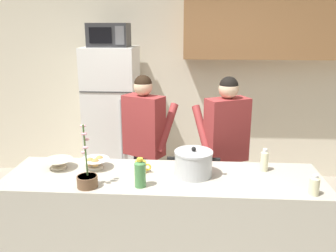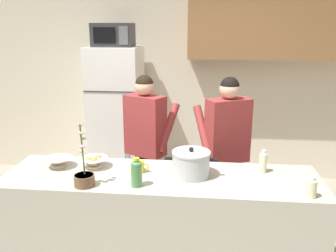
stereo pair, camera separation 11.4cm
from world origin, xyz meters
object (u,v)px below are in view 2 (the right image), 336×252
(person_near_pot, at_px, (146,134))
(potted_orchid, at_px, (84,177))
(cooking_pot, at_px, (191,164))
(empty_bowl, at_px, (58,162))
(refrigerator, at_px, (117,117))
(person_by_sink, at_px, (227,140))
(coffee_mug, at_px, (139,167))
(bottle_mid_counter, at_px, (263,161))
(bottle_far_corner, at_px, (312,187))
(bread_bowl, at_px, (94,162))
(microwave, at_px, (113,35))
(bottle_near_edge, at_px, (137,172))

(person_near_pot, xyz_separation_m, potted_orchid, (-0.27, -1.11, 0.00))
(person_near_pot, relative_size, potted_orchid, 3.34)
(cooking_pot, relative_size, empty_bowl, 1.76)
(refrigerator, xyz_separation_m, empty_bowl, (-0.06, -1.76, 0.07))
(person_by_sink, height_order, coffee_mug, person_by_sink)
(cooking_pot, distance_m, coffee_mug, 0.42)
(person_near_pot, xyz_separation_m, person_by_sink, (0.81, -0.12, 0.01))
(potted_orchid, bearing_deg, bottle_mid_counter, 16.40)
(bottle_far_corner, bearing_deg, person_near_pot, 139.58)
(coffee_mug, xyz_separation_m, bread_bowl, (-0.39, 0.06, 0.00))
(bottle_far_corner, height_order, potted_orchid, potted_orchid)
(microwave, bearing_deg, person_by_sink, -38.41)
(cooking_pot, xyz_separation_m, empty_bowl, (-1.10, 0.07, -0.05))
(person_near_pot, bearing_deg, cooking_pot, -59.84)
(person_by_sink, distance_m, potted_orchid, 1.47)
(cooking_pot, bearing_deg, coffee_mug, 176.06)
(bread_bowl, bearing_deg, bottle_mid_counter, 1.79)
(potted_orchid, bearing_deg, cooking_pot, 18.76)
(microwave, height_order, bottle_far_corner, microwave)
(bottle_mid_counter, relative_size, potted_orchid, 0.39)
(coffee_mug, relative_size, empty_bowl, 0.56)
(coffee_mug, distance_m, bottle_near_edge, 0.26)
(microwave, bearing_deg, bottle_mid_counter, -46.18)
(microwave, height_order, empty_bowl, microwave)
(microwave, relative_size, bread_bowl, 2.07)
(person_by_sink, distance_m, cooking_pot, 0.80)
(microwave, distance_m, bottle_far_corner, 2.95)
(refrigerator, bearing_deg, bottle_near_edge, -72.39)
(coffee_mug, bearing_deg, bottle_far_corner, -13.81)
(potted_orchid, bearing_deg, bread_bowl, 95.81)
(bottle_far_corner, bearing_deg, person_by_sink, 117.12)
(person_by_sink, distance_m, bottle_far_corner, 1.14)
(microwave, xyz_separation_m, bottle_mid_counter, (1.60, -1.67, -0.93))
(bottle_near_edge, bearing_deg, bottle_mid_counter, 20.68)
(refrigerator, bearing_deg, empty_bowl, -92.11)
(bottle_far_corner, bearing_deg, bottle_mid_counter, 122.77)
(person_near_pot, distance_m, coffee_mug, 0.83)
(bottle_near_edge, relative_size, potted_orchid, 0.46)
(cooking_pot, distance_m, bread_bowl, 0.81)
(cooking_pot, bearing_deg, bread_bowl, 173.62)
(microwave, distance_m, person_near_pot, 1.45)
(bread_bowl, relative_size, empty_bowl, 0.99)
(cooking_pot, bearing_deg, bottle_mid_counter, 13.12)
(bread_bowl, bearing_deg, potted_orchid, -84.19)
(bottle_mid_counter, xyz_separation_m, potted_orchid, (-1.33, -0.39, -0.02))
(coffee_mug, relative_size, potted_orchid, 0.28)
(person_by_sink, relative_size, bottle_near_edge, 7.30)
(bread_bowl, bearing_deg, bottle_near_edge, -37.18)
(microwave, distance_m, person_by_sink, 1.96)
(refrigerator, distance_m, bottle_near_edge, 2.16)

